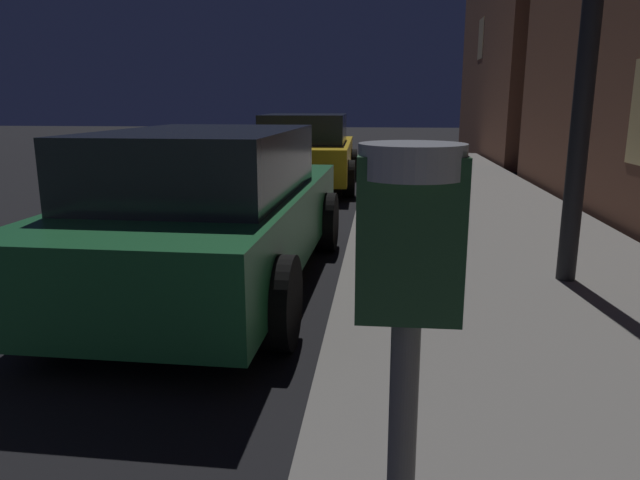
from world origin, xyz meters
The scene contains 3 objects.
parking_meter centered at (4.40, 0.77, 1.24)m, with size 0.19×0.19×1.44m.
car_green centered at (2.85, 4.80, 0.72)m, with size 2.02×4.53×1.43m.
car_yellow_cab centered at (2.85, 11.32, 0.71)m, with size 2.08×4.10×1.43m.
Camera 1 is at (4.35, -0.27, 1.66)m, focal length 32.88 mm.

